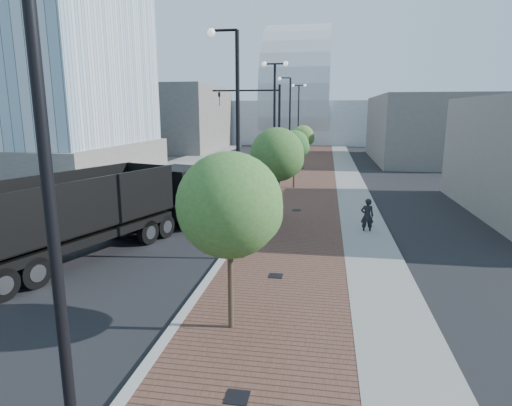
% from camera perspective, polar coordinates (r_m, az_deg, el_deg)
% --- Properties ---
extents(sidewalk, '(7.00, 140.00, 0.12)m').
position_cam_1_polar(sidewalk, '(47.29, 8.54, 4.60)').
color(sidewalk, '#4C2D23').
rests_on(sidewalk, ground).
extents(concrete_strip, '(2.40, 140.00, 0.13)m').
position_cam_1_polar(concrete_strip, '(47.34, 11.82, 4.49)').
color(concrete_strip, slate).
rests_on(concrete_strip, ground).
extents(curb, '(0.30, 140.00, 0.14)m').
position_cam_1_polar(curb, '(47.47, 4.30, 4.74)').
color(curb, gray).
rests_on(curb, ground).
extents(west_sidewalk, '(4.00, 140.00, 0.12)m').
position_cam_1_polar(west_sidewalk, '(50.29, -10.67, 4.96)').
color(west_sidewalk, slate).
rests_on(west_sidewalk, ground).
extents(dump_truck, '(6.74, 13.65, 3.57)m').
position_cam_1_polar(dump_truck, '(21.54, -15.57, -0.69)').
color(dump_truck, black).
rests_on(dump_truck, ground).
extents(white_sedan, '(3.05, 5.25, 1.64)m').
position_cam_1_polar(white_sedan, '(27.47, -8.36, 0.86)').
color(white_sedan, silver).
rests_on(white_sedan, ground).
extents(dark_car_mid, '(2.29, 4.29, 1.15)m').
position_cam_1_polar(dark_car_mid, '(36.91, -7.02, 3.37)').
color(dark_car_mid, black).
rests_on(dark_car_mid, ground).
extents(dark_car_far, '(2.51, 5.44, 1.54)m').
position_cam_1_polar(dark_car_far, '(50.76, 0.60, 6.04)').
color(dark_car_far, black).
rests_on(dark_car_far, ground).
extents(pedestrian, '(0.68, 0.47, 1.81)m').
position_cam_1_polar(pedestrian, '(22.47, 14.55, -1.68)').
color(pedestrian, black).
rests_on(pedestrian, ground).
extents(streetlight_0, '(1.72, 0.56, 9.28)m').
position_cam_1_polar(streetlight_0, '(6.16, -25.62, -1.08)').
color(streetlight_0, black).
rests_on(streetlight_0, ground).
extents(streetlight_1, '(1.44, 0.56, 9.21)m').
position_cam_1_polar(streetlight_1, '(17.37, -2.75, 6.26)').
color(streetlight_1, black).
rests_on(streetlight_1, ground).
extents(streetlight_2, '(1.72, 0.56, 9.28)m').
position_cam_1_polar(streetlight_2, '(29.14, 2.44, 9.55)').
color(streetlight_2, black).
rests_on(streetlight_2, ground).
extents(streetlight_3, '(1.44, 0.56, 9.21)m').
position_cam_1_polar(streetlight_3, '(41.10, 4.33, 9.59)').
color(streetlight_3, black).
rests_on(streetlight_3, ground).
extents(streetlight_4, '(1.72, 0.56, 9.28)m').
position_cam_1_polar(streetlight_4, '(53.03, 5.63, 10.63)').
color(streetlight_4, black).
rests_on(streetlight_4, ground).
extents(traffic_mast, '(5.09, 0.20, 8.00)m').
position_cam_1_polar(traffic_mast, '(32.22, 1.49, 10.08)').
color(traffic_mast, black).
rests_on(traffic_mast, ground).
extents(tree_0, '(2.87, 2.87, 5.09)m').
position_cam_1_polar(tree_0, '(11.47, -3.27, -0.30)').
color(tree_0, '#382619').
rests_on(tree_0, ground).
extents(tree_1, '(2.78, 2.78, 5.32)m').
position_cam_1_polar(tree_1, '(22.17, 2.93, 6.41)').
color(tree_1, '#382619').
rests_on(tree_1, ground).
extents(tree_2, '(2.30, 2.24, 4.69)m').
position_cam_1_polar(tree_2, '(34.11, 5.22, 7.74)').
color(tree_2, '#382619').
rests_on(tree_2, ground).
extents(tree_3, '(2.35, 2.29, 4.70)m').
position_cam_1_polar(tree_3, '(46.06, 6.33, 8.82)').
color(tree_3, '#382619').
rests_on(tree_3, ground).
extents(tower_podium, '(19.00, 19.00, 3.00)m').
position_cam_1_polar(tower_podium, '(48.21, -26.51, 5.33)').
color(tower_podium, '#5E5954').
rests_on(tower_podium, ground).
extents(convention_center, '(50.00, 30.00, 50.00)m').
position_cam_1_polar(convention_center, '(92.11, 5.65, 11.95)').
color(convention_center, '#A2A7AC').
rests_on(convention_center, ground).
extents(commercial_block_nw, '(14.00, 20.00, 10.00)m').
position_cam_1_polar(commercial_block_nw, '(71.12, -10.68, 10.98)').
color(commercial_block_nw, '#605B56').
rests_on(commercial_block_nw, ground).
extents(commercial_block_ne, '(12.00, 22.00, 8.00)m').
position_cam_1_polar(commercial_block_ne, '(58.17, 21.41, 9.18)').
color(commercial_block_ne, '#5F5A55').
rests_on(commercial_block_ne, ground).
extents(utility_cover_0, '(0.50, 0.50, 0.02)m').
position_cam_1_polar(utility_cover_0, '(10.05, -2.51, -24.37)').
color(utility_cover_0, black).
rests_on(utility_cover_0, sidewalk).
extents(utility_cover_1, '(0.50, 0.50, 0.02)m').
position_cam_1_polar(utility_cover_1, '(16.14, 2.64, -9.63)').
color(utility_cover_1, black).
rests_on(utility_cover_1, sidewalk).
extents(utility_cover_2, '(0.50, 0.50, 0.02)m').
position_cam_1_polar(utility_cover_2, '(26.64, 5.42, -0.93)').
color(utility_cover_2, black).
rests_on(utility_cover_2, sidewalk).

